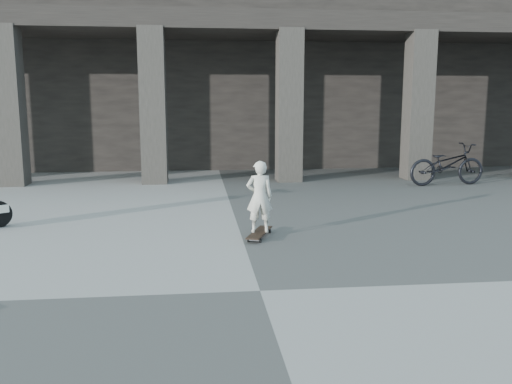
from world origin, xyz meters
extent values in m
plane|color=#474745|center=(0.00, 0.00, 0.00)|extent=(90.00, 90.00, 0.00)
cube|color=black|center=(0.00, 14.00, 3.00)|extent=(28.00, 6.00, 6.00)
cube|color=black|center=(0.00, 9.60, 4.20)|extent=(28.00, 2.80, 0.50)
cube|color=#312E29|center=(-5.36, 8.50, 2.00)|extent=(0.65, 0.65, 4.00)
cube|color=#312E29|center=(-1.79, 8.50, 2.00)|extent=(0.65, 0.65, 4.00)
cube|color=#312E29|center=(1.79, 8.50, 2.00)|extent=(0.65, 0.65, 4.00)
cube|color=#312E29|center=(5.36, 8.50, 2.00)|extent=(0.65, 0.65, 4.00)
cube|color=black|center=(0.28, 2.45, 0.08)|extent=(0.52, 0.91, 0.02)
cube|color=#B2B2B7|center=(0.39, 2.74, 0.04)|extent=(0.19, 0.11, 0.03)
cube|color=#B2B2B7|center=(0.17, 2.15, 0.04)|extent=(0.19, 0.11, 0.03)
cylinder|color=black|center=(0.31, 2.77, 0.03)|extent=(0.05, 0.07, 0.07)
cylinder|color=black|center=(0.48, 2.71, 0.03)|extent=(0.05, 0.07, 0.07)
cylinder|color=black|center=(0.08, 2.19, 0.03)|extent=(0.05, 0.07, 0.07)
cylinder|color=black|center=(0.25, 2.12, 0.03)|extent=(0.05, 0.07, 0.07)
imported|color=silver|center=(0.28, 2.45, 0.66)|extent=(0.42, 0.28, 1.14)
imported|color=black|center=(5.70, 7.30, 0.54)|extent=(2.11, 0.92, 1.08)
camera|label=1|loc=(-0.70, -5.89, 2.15)|focal=38.00mm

